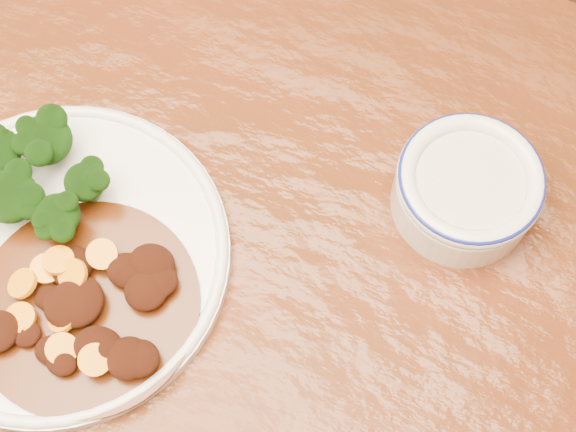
% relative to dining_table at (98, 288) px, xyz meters
% --- Properties ---
extents(ground, '(4.00, 4.00, 0.00)m').
position_rel_dining_table_xyz_m(ground, '(0.00, 0.00, -0.67)').
color(ground, '#441E11').
rests_on(ground, ground).
extents(dining_table, '(1.58, 1.05, 0.75)m').
position_rel_dining_table_xyz_m(dining_table, '(0.00, 0.00, 0.00)').
color(dining_table, '#5E2510').
rests_on(dining_table, ground).
extents(dinner_plate, '(0.30, 0.30, 0.02)m').
position_rel_dining_table_xyz_m(dinner_plate, '(-0.01, -0.00, 0.09)').
color(dinner_plate, silver).
rests_on(dinner_plate, dining_table).
extents(broccoli_florets, '(0.14, 0.12, 0.05)m').
position_rel_dining_table_xyz_m(broccoli_florets, '(-0.06, 0.04, 0.12)').
color(broccoli_florets, '#628B48').
rests_on(broccoli_florets, dinner_plate).
extents(mince_stew, '(0.19, 0.19, 0.03)m').
position_rel_dining_table_xyz_m(mince_stew, '(0.04, -0.04, 0.10)').
color(mince_stew, '#492007').
rests_on(mince_stew, dinner_plate).
extents(dip_bowl, '(0.13, 0.13, 0.06)m').
position_rel_dining_table_xyz_m(dip_bowl, '(0.31, 0.16, 0.11)').
color(dip_bowl, silver).
rests_on(dip_bowl, dining_table).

